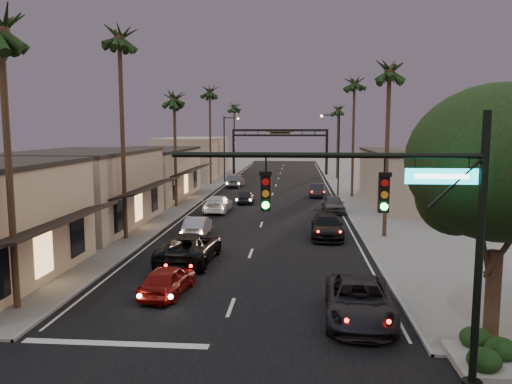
% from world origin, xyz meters
% --- Properties ---
extents(ground, '(200.00, 200.00, 0.00)m').
position_xyz_m(ground, '(0.00, 40.00, 0.00)').
color(ground, slate).
rests_on(ground, ground).
extents(road, '(14.00, 120.00, 0.02)m').
position_xyz_m(road, '(0.00, 45.00, 0.00)').
color(road, black).
rests_on(road, ground).
extents(sidewalk_left, '(5.00, 92.00, 0.12)m').
position_xyz_m(sidewalk_left, '(-9.50, 52.00, 0.06)').
color(sidewalk_left, slate).
rests_on(sidewalk_left, ground).
extents(sidewalk_right, '(5.00, 92.00, 0.12)m').
position_xyz_m(sidewalk_right, '(9.50, 52.00, 0.06)').
color(sidewalk_right, slate).
rests_on(sidewalk_right, ground).
extents(storefront_mid, '(8.00, 14.00, 5.50)m').
position_xyz_m(storefront_mid, '(-13.00, 26.00, 2.75)').
color(storefront_mid, '#A29781').
rests_on(storefront_mid, ground).
extents(storefront_far, '(8.00, 16.00, 5.00)m').
position_xyz_m(storefront_far, '(-13.00, 42.00, 2.50)').
color(storefront_far, '#BFB392').
rests_on(storefront_far, ground).
extents(storefront_dist, '(8.00, 20.00, 6.00)m').
position_xyz_m(storefront_dist, '(-13.00, 65.00, 3.00)').
color(storefront_dist, '#A29781').
rests_on(storefront_dist, ground).
extents(building_right, '(8.00, 18.00, 5.00)m').
position_xyz_m(building_right, '(14.00, 40.00, 2.50)').
color(building_right, '#A29781').
rests_on(building_right, ground).
extents(traffic_signal, '(8.51, 0.22, 7.80)m').
position_xyz_m(traffic_signal, '(5.69, 4.00, 5.08)').
color(traffic_signal, black).
rests_on(traffic_signal, ground).
extents(corner_tree, '(6.20, 6.20, 8.80)m').
position_xyz_m(corner_tree, '(9.48, 7.45, 5.98)').
color(corner_tree, '#38281C').
rests_on(corner_tree, ground).
extents(planter, '(2.20, 2.60, 0.24)m').
position_xyz_m(planter, '(8.60, 5.50, 0.00)').
color(planter, gray).
rests_on(planter, ground).
extents(arch, '(15.20, 0.40, 7.27)m').
position_xyz_m(arch, '(0.00, 70.00, 5.53)').
color(arch, black).
rests_on(arch, ground).
extents(streetlight_right, '(2.13, 0.30, 9.00)m').
position_xyz_m(streetlight_right, '(6.92, 45.00, 5.33)').
color(streetlight_right, black).
rests_on(streetlight_right, ground).
extents(streetlight_left, '(2.13, 0.30, 9.00)m').
position_xyz_m(streetlight_left, '(-6.92, 58.00, 5.33)').
color(streetlight_left, black).
rests_on(streetlight_left, ground).
extents(palm_lb, '(3.20, 3.20, 15.20)m').
position_xyz_m(palm_lb, '(-8.60, 22.00, 13.39)').
color(palm_lb, '#38281C').
rests_on(palm_lb, ground).
extents(palm_lc, '(3.20, 3.20, 12.20)m').
position_xyz_m(palm_lc, '(-8.60, 36.00, 10.47)').
color(palm_lc, '#38281C').
rests_on(palm_lc, ground).
extents(palm_ld, '(3.20, 3.20, 14.20)m').
position_xyz_m(palm_ld, '(-8.60, 55.00, 12.42)').
color(palm_ld, '#38281C').
rests_on(palm_ld, ground).
extents(palm_ra, '(3.20, 3.20, 13.20)m').
position_xyz_m(palm_ra, '(8.60, 24.00, 11.44)').
color(palm_ra, '#38281C').
rests_on(palm_ra, ground).
extents(palm_rb, '(3.20, 3.20, 14.20)m').
position_xyz_m(palm_rb, '(8.60, 44.00, 12.42)').
color(palm_rb, '#38281C').
rests_on(palm_rb, ground).
extents(palm_rc, '(3.20, 3.20, 12.20)m').
position_xyz_m(palm_rc, '(8.60, 64.00, 10.47)').
color(palm_rc, '#38281C').
rests_on(palm_rc, ground).
extents(palm_far, '(3.20, 3.20, 13.20)m').
position_xyz_m(palm_far, '(-8.30, 78.00, 11.44)').
color(palm_far, '#38281C').
rests_on(palm_far, ground).
extents(oncoming_red, '(2.02, 4.09, 1.34)m').
position_xyz_m(oncoming_red, '(-3.00, 11.38, 0.67)').
color(oncoming_red, maroon).
rests_on(oncoming_red, ground).
extents(oncoming_pickup, '(2.98, 6.02, 1.64)m').
position_xyz_m(oncoming_pickup, '(-3.19, 16.88, 0.82)').
color(oncoming_pickup, black).
rests_on(oncoming_pickup, ground).
extents(oncoming_silver, '(1.52, 4.15, 1.36)m').
position_xyz_m(oncoming_silver, '(-4.11, 23.64, 0.68)').
color(oncoming_silver, '#959499').
rests_on(oncoming_silver, ground).
extents(oncoming_white, '(2.22, 5.10, 1.46)m').
position_xyz_m(oncoming_white, '(-4.26, 33.59, 0.73)').
color(oncoming_white, silver).
rests_on(oncoming_white, ground).
extents(oncoming_dgrey, '(1.85, 4.09, 1.36)m').
position_xyz_m(oncoming_dgrey, '(-2.35, 39.09, 0.68)').
color(oncoming_dgrey, black).
rests_on(oncoming_dgrey, ground).
extents(oncoming_grey_far, '(1.91, 4.70, 1.52)m').
position_xyz_m(oncoming_grey_far, '(-5.07, 52.62, 0.76)').
color(oncoming_grey_far, '#414246').
rests_on(oncoming_grey_far, ground).
extents(curbside_near, '(2.85, 5.65, 1.53)m').
position_xyz_m(curbside_near, '(5.09, 9.06, 0.77)').
color(curbside_near, black).
rests_on(curbside_near, ground).
extents(curbside_black, '(2.34, 5.36, 1.53)m').
position_xyz_m(curbside_black, '(4.74, 23.84, 0.77)').
color(curbside_black, black).
rests_on(curbside_black, ground).
extents(curbside_grey, '(1.98, 4.50, 1.51)m').
position_xyz_m(curbside_grey, '(5.90, 34.21, 0.75)').
color(curbside_grey, '#424347').
rests_on(curbside_grey, ground).
extents(curbside_far, '(1.81, 4.37, 1.41)m').
position_xyz_m(curbside_far, '(4.91, 44.40, 0.70)').
color(curbside_far, black).
rests_on(curbside_far, ground).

